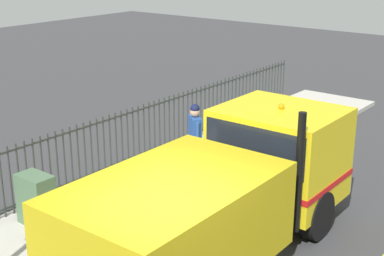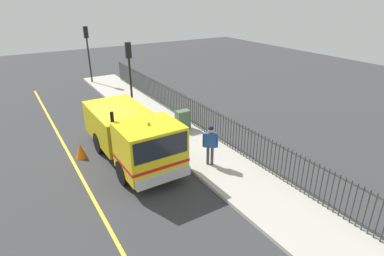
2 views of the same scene
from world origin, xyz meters
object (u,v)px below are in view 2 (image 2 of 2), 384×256
at_px(work_truck, 133,134).
at_px(worker_standing, 210,141).
at_px(traffic_light_mid, 87,43).
at_px(traffic_cone, 81,151).
at_px(traffic_light_near, 129,65).
at_px(utility_cabinet, 183,120).

bearing_deg(work_truck, worker_standing, 139.06).
xyz_separation_m(traffic_light_mid, traffic_cone, (-3.85, -12.19, -2.82)).
bearing_deg(worker_standing, traffic_light_near, -47.16).
bearing_deg(traffic_cone, work_truck, -39.02).
relative_size(work_truck, traffic_light_mid, 1.49).
bearing_deg(traffic_light_mid, work_truck, 74.85).
bearing_deg(work_truck, utility_cabinet, -154.01).
relative_size(work_truck, traffic_cone, 9.17).
bearing_deg(traffic_light_near, traffic_light_mid, -81.59).
bearing_deg(traffic_light_near, traffic_cone, 50.08).
xyz_separation_m(worker_standing, traffic_light_mid, (-0.56, 15.86, 1.96)).
relative_size(worker_standing, traffic_cone, 2.51).
height_order(work_truck, worker_standing, work_truck).
bearing_deg(worker_standing, work_truck, -2.08).
height_order(traffic_light_near, utility_cabinet, traffic_light_near).
distance_m(work_truck, worker_standing, 3.27).
xyz_separation_m(traffic_light_mid, utility_cabinet, (1.47, -12.05, -2.52)).
distance_m(worker_standing, traffic_light_mid, 15.99).
bearing_deg(utility_cabinet, traffic_cone, -178.46).
height_order(worker_standing, utility_cabinet, worker_standing).
xyz_separation_m(worker_standing, utility_cabinet, (0.91, 3.82, -0.56)).
bearing_deg(utility_cabinet, traffic_light_mid, 96.96).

